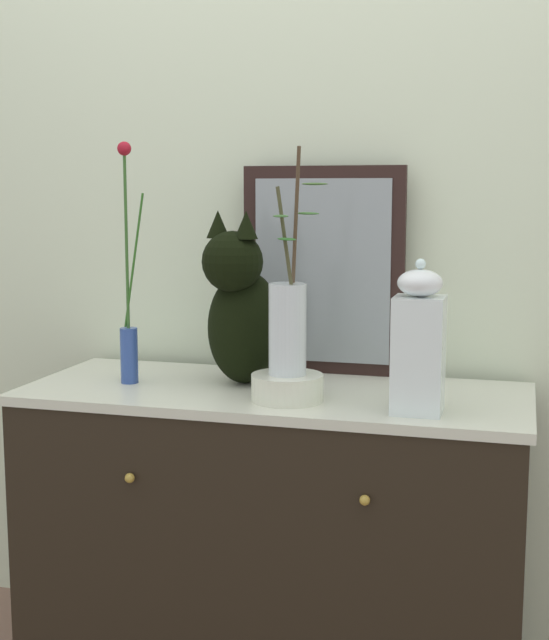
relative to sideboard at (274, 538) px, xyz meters
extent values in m
cube|color=silver|center=(0.00, 0.34, 0.90)|extent=(4.40, 0.08, 2.60)
cube|color=black|center=(0.00, 0.00, -0.01)|extent=(1.27, 0.52, 0.78)
cube|color=beige|center=(0.00, 0.00, 0.39)|extent=(1.29, 0.53, 0.02)
sphere|color=#B79338|center=(-0.29, -0.27, 0.22)|extent=(0.02, 0.02, 0.02)
sphere|color=#B79338|center=(0.29, -0.27, 0.22)|extent=(0.02, 0.02, 0.02)
cube|color=black|center=(0.07, 0.24, 0.69)|extent=(0.45, 0.03, 0.57)
cube|color=gray|center=(0.07, 0.23, 0.69)|extent=(0.38, 0.01, 0.50)
ellipsoid|color=black|center=(-0.10, 0.05, 0.55)|extent=(0.24, 0.26, 0.30)
sphere|color=black|center=(-0.11, 0.00, 0.73)|extent=(0.16, 0.16, 0.16)
cone|color=black|center=(-0.07, -0.01, 0.82)|extent=(0.06, 0.06, 0.07)
cone|color=black|center=(-0.15, 0.01, 0.82)|extent=(0.06, 0.06, 0.07)
cylinder|color=black|center=(-0.04, 0.24, 0.42)|extent=(0.08, 0.19, 0.03)
cylinder|color=#2F4A95|center=(-0.39, -0.03, 0.47)|extent=(0.05, 0.05, 0.15)
cylinder|color=#356027|center=(-0.39, -0.03, 0.77)|extent=(0.01, 0.01, 0.45)
sphere|color=maroon|center=(-0.39, -0.03, 1.01)|extent=(0.04, 0.04, 0.04)
cylinder|color=#2D6220|center=(-0.37, -0.03, 0.73)|extent=(0.06, 0.01, 0.35)
cylinder|color=silver|center=(0.06, -0.11, 0.43)|extent=(0.18, 0.18, 0.06)
cylinder|color=silver|center=(0.06, -0.11, 0.58)|extent=(0.09, 0.09, 0.22)
cylinder|color=#434228|center=(0.07, -0.13, 0.76)|extent=(0.05, 0.02, 0.32)
ellipsoid|color=#2B6726|center=(0.07, -0.16, 0.80)|extent=(0.07, 0.08, 0.01)
ellipsoid|color=#37632D|center=(0.06, -0.17, 0.85)|extent=(0.06, 0.08, 0.01)
cylinder|color=#4A3927|center=(0.08, -0.10, 0.81)|extent=(0.04, 0.08, 0.41)
ellipsoid|color=#36672B|center=(0.11, -0.10, 0.85)|extent=(0.08, 0.07, 0.01)
ellipsoid|color=#3B5E2A|center=(0.12, -0.08, 0.92)|extent=(0.08, 0.07, 0.01)
cube|color=white|center=(0.38, -0.14, 0.54)|extent=(0.11, 0.11, 0.27)
ellipsoid|color=white|center=(0.38, -0.14, 0.70)|extent=(0.10, 0.10, 0.06)
sphere|color=white|center=(0.38, -0.14, 0.74)|extent=(0.02, 0.02, 0.02)
camera|label=1|loc=(0.61, -2.16, 0.91)|focal=50.12mm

